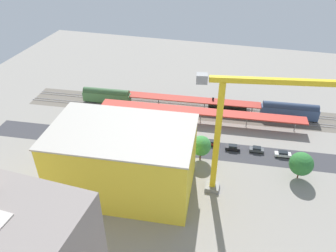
{
  "coord_description": "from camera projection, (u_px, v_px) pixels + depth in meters",
  "views": [
    {
      "loc": [
        -20.55,
        82.68,
        62.08
      ],
      "look_at": [
        0.72,
        0.47,
        5.49
      ],
      "focal_mm": 35.09,
      "sensor_mm": 36.0,
      "label": 1
    }
  ],
  "objects": [
    {
      "name": "box_truck_0",
      "position": [
        123.0,
        141.0,
        102.07
      ],
      "size": [
        8.94,
        2.41,
        3.39
      ],
      "color": "black",
      "rests_on": "ground"
    },
    {
      "name": "parked_car_0",
      "position": [
        283.0,
        154.0,
        97.89
      ],
      "size": [
        4.89,
        2.22,
        1.73
      ],
      "color": "black",
      "rests_on": "ground"
    },
    {
      "name": "tower_crane",
      "position": [
        231.0,
        126.0,
        75.7
      ],
      "size": [
        29.74,
        6.52,
        32.85
      ],
      "color": "gray",
      "rests_on": "ground"
    },
    {
      "name": "parked_car_5",
      "position": [
        169.0,
        137.0,
        105.16
      ],
      "size": [
        4.88,
        2.34,
        1.79
      ],
      "color": "black",
      "rests_on": "ground"
    },
    {
      "name": "parked_car_1",
      "position": [
        257.0,
        150.0,
        99.8
      ],
      "size": [
        4.37,
        1.96,
        1.69
      ],
      "color": "black",
      "rests_on": "ground"
    },
    {
      "name": "street_tree_3",
      "position": [
        201.0,
        146.0,
        94.28
      ],
      "size": [
        5.87,
        5.87,
        8.01
      ],
      "color": "brown",
      "rests_on": "ground"
    },
    {
      "name": "street_tree_1",
      "position": [
        125.0,
        135.0,
        98.38
      ],
      "size": [
        5.69,
        5.69,
        8.08
      ],
      "color": "brown",
      "rests_on": "ground"
    },
    {
      "name": "platform_canopy_near",
      "position": [
        201.0,
        111.0,
        111.73
      ],
      "size": [
        69.89,
        9.92,
        4.51
      ],
      "color": "#B73328",
      "rests_on": "ground"
    },
    {
      "name": "rail_bed",
      "position": [
        184.0,
        109.0,
        121.38
      ],
      "size": [
        117.46,
        22.11,
        0.01
      ],
      "primitive_type": "cube",
      "rotation": [
        0.0,
        0.0,
        0.08
      ],
      "color": "#665E54",
      "rests_on": "ground"
    },
    {
      "name": "platform_canopy_far",
      "position": [
        181.0,
        99.0,
        120.1
      ],
      "size": [
        57.18,
        8.68,
        3.99
      ],
      "color": "#A82D23",
      "rests_on": "ground"
    },
    {
      "name": "parked_car_2",
      "position": [
        233.0,
        148.0,
        100.51
      ],
      "size": [
        4.56,
        2.02,
        1.79
      ],
      "color": "black",
      "rests_on": "ground"
    },
    {
      "name": "freight_coach_far",
      "position": [
        107.0,
        96.0,
        123.6
      ],
      "size": [
        18.42,
        4.25,
        5.91
      ],
      "color": "black",
      "rests_on": "ground"
    },
    {
      "name": "parked_car_6",
      "position": [
        149.0,
        134.0,
        106.68
      ],
      "size": [
        4.13,
        2.03,
        1.88
      ],
      "color": "black",
      "rests_on": "ground"
    },
    {
      "name": "ground_plane",
      "position": [
        171.0,
        140.0,
        105.32
      ],
      "size": [
        186.87,
        186.87,
        0.0
      ],
      "primitive_type": "plane",
      "color": "gray",
      "rests_on": "ground"
    },
    {
      "name": "construction_building",
      "position": [
        124.0,
        161.0,
        82.71
      ],
      "size": [
        35.98,
        23.4,
        17.82
      ],
      "primitive_type": "cube",
      "rotation": [
        0.0,
        0.0,
        0.08
      ],
      "color": "yellow",
      "rests_on": "ground"
    },
    {
      "name": "traffic_light",
      "position": [
        163.0,
        126.0,
        104.47
      ],
      "size": [
        0.5,
        0.36,
        6.34
      ],
      "color": "#333333",
      "rests_on": "ground"
    },
    {
      "name": "street_tree_2",
      "position": [
        137.0,
        135.0,
        97.95
      ],
      "size": [
        4.74,
        4.74,
        7.81
      ],
      "color": "brown",
      "rests_on": "ground"
    },
    {
      "name": "track_rails",
      "position": [
        184.0,
        109.0,
        121.28
      ],
      "size": [
        116.47,
        15.7,
        0.12
      ],
      "color": "#9E9EA8",
      "rests_on": "ground"
    },
    {
      "name": "street_asphalt",
      "position": [
        168.0,
        146.0,
        102.74
      ],
      "size": [
        117.14,
        17.79,
        0.01
      ],
      "primitive_type": "cube",
      "rotation": [
        0.0,
        0.0,
        0.08
      ],
      "color": "#38383D",
      "rests_on": "ground"
    },
    {
      "name": "passenger_coach",
      "position": [
        290.0,
        111.0,
        113.99
      ],
      "size": [
        19.52,
        4.42,
        6.25
      ],
      "color": "black",
      "rests_on": "ground"
    },
    {
      "name": "parked_car_3",
      "position": [
        211.0,
        143.0,
        102.74
      ],
      "size": [
        4.88,
        2.25,
        1.6
      ],
      "color": "black",
      "rests_on": "ground"
    },
    {
      "name": "street_tree_0",
      "position": [
        74.0,
        132.0,
        101.8
      ],
      "size": [
        4.47,
        4.47,
        6.44
      ],
      "color": "brown",
      "rests_on": "ground"
    },
    {
      "name": "street_tree_4",
      "position": [
        301.0,
        164.0,
        87.67
      ],
      "size": [
        6.38,
        6.38,
        8.23
      ],
      "color": "brown",
      "rests_on": "ground"
    },
    {
      "name": "construction_roof_slab",
      "position": [
        121.0,
        131.0,
        77.66
      ],
      "size": [
        36.62,
        24.05,
        0.4
      ],
      "primitive_type": "cube",
      "rotation": [
        0.0,
        0.0,
        0.08
      ],
      "color": "#ADA89E",
      "rests_on": "construction_building"
    },
    {
      "name": "parked_car_4",
      "position": [
        189.0,
        140.0,
        103.85
      ],
      "size": [
        4.18,
        2.09,
        1.71
      ],
      "color": "black",
      "rests_on": "ground"
    },
    {
      "name": "locomotive",
      "position": [
        229.0,
        107.0,
        119.16
      ],
      "size": [
        15.21,
        3.77,
        5.05
      ],
      "color": "black",
      "rests_on": "ground"
    },
    {
      "name": "parked_car_7",
      "position": [
        129.0,
        132.0,
        107.63
      ],
      "size": [
        4.41,
        2.18,
        1.86
      ],
      "color": "black",
      "rests_on": "ground"
    }
  ]
}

